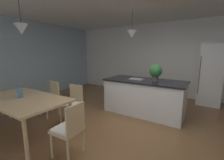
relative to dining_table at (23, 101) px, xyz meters
name	(u,v)px	position (x,y,z in m)	size (l,w,h in m)	color
ground_plane	(131,132)	(1.74, 1.20, -0.70)	(10.00, 8.40, 0.04)	brown
wall_back_kitchen	(170,60)	(1.74, 4.46, 0.67)	(10.00, 0.12, 2.70)	silver
window_wall_left_glazing	(21,60)	(-2.32, 1.20, 0.67)	(0.06, 8.40, 2.70)	#9EB7C6
dining_table	(23,101)	(0.00, 0.00, 0.00)	(1.83, 1.02, 0.74)	tan
chair_far_left	(51,97)	(-0.41, 0.88, -0.20)	(0.43, 0.43, 0.87)	tan
chair_kitchen_end	(70,128)	(1.28, 0.00, -0.20)	(0.42, 0.42, 0.87)	tan
chair_far_right	(73,102)	(0.41, 0.88, -0.20)	(0.42, 0.42, 0.87)	tan
kitchen_island	(144,96)	(1.60, 2.30, -0.21)	(2.06, 0.95, 0.91)	silver
refrigerator	(210,75)	(3.05, 4.06, 0.27)	(0.64, 0.67, 1.88)	silver
pendant_over_table	(21,29)	(0.10, 0.05, 1.35)	(0.22, 0.22, 0.77)	black
pendant_over_island_main	(132,34)	(1.21, 2.30, 1.41)	(0.26, 0.26, 0.72)	black
potted_plant_on_island	(156,71)	(1.88, 2.30, 0.47)	(0.32, 0.32, 0.42)	#4C4C51
vase_on_dining_table	(20,93)	(-0.07, -0.02, 0.15)	(0.11, 0.11, 0.18)	slate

